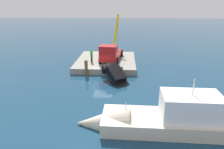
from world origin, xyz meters
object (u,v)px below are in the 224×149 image
crane_truck (111,52)px  dock_worker (92,56)px  moored_yacht (156,123)px  salvaged_car (116,76)px

crane_truck → dock_worker: (0.65, -2.77, -0.37)m
crane_truck → moored_yacht: (16.03, 4.53, -1.71)m
dock_worker → salvaged_car: dock_worker is taller
dock_worker → moored_yacht: (15.37, 7.30, -1.34)m
dock_worker → moored_yacht: size_ratio=0.13×
crane_truck → salvaged_car: crane_truck is taller
salvaged_car → dock_worker: bearing=-146.0°
crane_truck → dock_worker: 2.87m
moored_yacht → dock_worker: bearing=-154.6°
dock_worker → moored_yacht: bearing=25.4°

